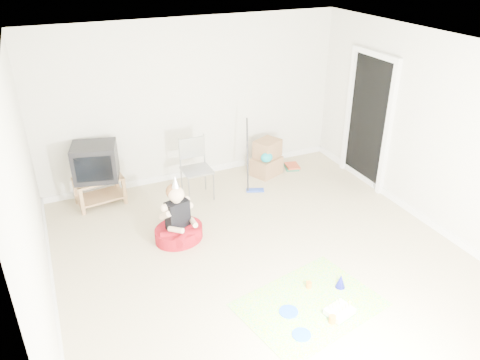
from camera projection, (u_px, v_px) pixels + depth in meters
name	position (u px, v px, depth m)	size (l,w,h in m)	color
ground	(260.00, 254.00, 6.02)	(5.00, 5.00, 0.00)	#BEAE88
doorway_recess	(368.00, 122.00, 7.42)	(0.02, 0.90, 2.05)	black
tv_stand	(100.00, 188.00, 7.05)	(0.75, 0.52, 0.44)	#956C43
crt_tv	(95.00, 162.00, 6.84)	(0.62, 0.52, 0.54)	black
folding_chair	(197.00, 170.00, 7.13)	(0.44, 0.42, 0.96)	gray
cardboard_boxes	(267.00, 158.00, 7.94)	(0.58, 0.55, 0.60)	#936B47
floor_mop	(255.00, 177.00, 7.39)	(0.30, 0.37, 1.14)	#223EAE
book_pile	(292.00, 166.00, 8.26)	(0.30, 0.35, 0.06)	#226647
seated_woman	(178.00, 226.00, 6.22)	(0.82, 0.82, 0.96)	maroon
party_mat	(309.00, 304.00, 5.18)	(1.50, 1.09, 0.01)	#FF3586
birthday_cake	(339.00, 312.00, 5.03)	(0.33, 0.28, 0.14)	silver
blue_plate_near	(289.00, 312.00, 5.07)	(0.21, 0.21, 0.01)	blue
blue_plate_far	(302.00, 335.00, 4.78)	(0.20, 0.20, 0.01)	blue
orange_cup_near	(309.00, 285.00, 5.41)	(0.07, 0.07, 0.07)	orange
orange_cup_far	(332.00, 319.00, 4.91)	(0.08, 0.08, 0.09)	orange
blue_party_hat	(341.00, 281.00, 5.40)	(0.12, 0.12, 0.17)	#191BAF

